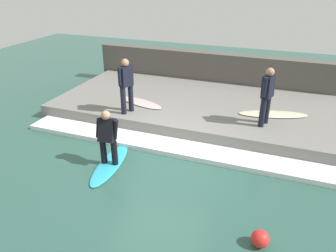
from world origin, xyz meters
TOP-DOWN VIEW (x-y plane):
  - ground_plane at (0.00, 0.00)m, footprint 28.00×28.00m
  - concrete_ledge at (3.25, 0.00)m, footprint 4.40×9.23m
  - back_wall at (5.70, 0.00)m, footprint 0.50×9.69m
  - wave_foam_crest at (0.64, 0.00)m, footprint 0.83×8.77m
  - surfboard_riding at (-0.67, 1.08)m, footprint 2.09×0.79m
  - surfer_riding at (-0.67, 1.08)m, footprint 0.45×0.62m
  - surfer_waiting_near at (2.15, -2.32)m, footprint 0.55×0.36m
  - surfboard_waiting_near at (2.93, -2.54)m, footprint 1.12×2.13m
  - surfer_waiting_far at (1.58, 1.70)m, footprint 0.53×0.36m
  - surfboard_waiting_far at (2.38, 1.61)m, footprint 1.01×1.77m
  - marker_buoy at (-2.07, -2.76)m, footprint 0.33×0.33m

SIDE VIEW (x-z plane):
  - ground_plane at x=0.00m, z-range 0.00..0.00m
  - surfboard_riding at x=-0.67m, z-range 0.00..0.06m
  - wave_foam_crest at x=0.64m, z-range 0.00..0.14m
  - marker_buoy at x=-2.07m, z-range 0.00..0.33m
  - concrete_ledge at x=3.25m, z-range 0.00..0.45m
  - surfboard_waiting_far at x=2.38m, z-range 0.45..0.51m
  - surfboard_waiting_near at x=2.93m, z-range 0.45..0.51m
  - back_wall at x=5.70m, z-range 0.00..1.53m
  - surfer_riding at x=-0.67m, z-range 0.14..1.57m
  - surfer_waiting_near at x=2.15m, z-range 0.55..2.22m
  - surfer_waiting_far at x=1.58m, z-range 0.56..2.23m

